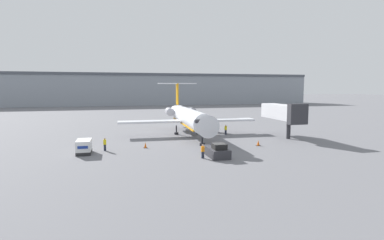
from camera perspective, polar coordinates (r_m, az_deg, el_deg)
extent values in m
plane|color=slate|center=(38.82, 4.94, -7.00)|extent=(600.00, 600.00, 0.00)
cube|color=#8C939E|center=(156.17, -9.79, 5.57)|extent=(180.00, 16.00, 14.71)
cube|color=#4C515B|center=(156.29, -9.85, 8.49)|extent=(180.00, 16.80, 1.20)
cylinder|color=silver|center=(55.09, -0.54, 0.47)|extent=(4.13, 22.04, 3.27)
cone|color=silver|center=(43.21, 2.72, -1.12)|extent=(3.37, 2.74, 3.27)
cube|color=black|center=(44.15, 2.38, -0.21)|extent=(2.81, 0.81, 0.44)
cone|color=silver|center=(67.59, -2.71, 1.53)|extent=(3.08, 3.71, 2.94)
cube|color=orange|center=(55.20, -0.54, -0.62)|extent=(3.72, 19.84, 0.20)
cube|color=silver|center=(58.09, 6.28, 0.00)|extent=(11.36, 3.16, 0.36)
cube|color=silver|center=(55.28, -8.17, -0.34)|extent=(11.36, 3.16, 0.36)
cylinder|color=#ADADB7|center=(64.51, -0.12, 1.68)|extent=(1.77, 3.53, 1.63)
cylinder|color=#ADADB7|center=(63.70, -4.30, 1.60)|extent=(1.77, 3.53, 1.63)
cube|color=orange|center=(68.09, -2.83, 4.96)|extent=(0.33, 2.21, 4.78)
cube|color=silver|center=(68.08, -2.84, 6.97)|extent=(8.67, 2.14, 0.20)
cylinder|color=black|center=(45.80, 1.96, -3.85)|extent=(0.24, 0.24, 1.72)
cylinder|color=black|center=(45.92, 1.96, -4.66)|extent=(0.80, 0.80, 0.40)
cylinder|color=black|center=(56.67, -2.99, -1.91)|extent=(0.24, 0.24, 1.72)
cylinder|color=black|center=(56.76, -2.99, -2.57)|extent=(0.80, 0.80, 0.40)
cylinder|color=black|center=(57.48, 1.20, -1.79)|extent=(0.24, 0.24, 1.72)
cylinder|color=black|center=(57.58, 1.19, -2.44)|extent=(0.80, 0.80, 0.40)
cube|color=#2D2D33|center=(39.03, 4.69, -6.07)|extent=(2.30, 4.68, 1.15)
cube|color=black|center=(37.89, 5.21, -5.02)|extent=(1.61, 1.69, 0.70)
cube|color=black|center=(41.15, 3.66, -5.66)|extent=(2.07, 0.30, 0.69)
cube|color=#232326|center=(42.97, -19.85, -5.75)|extent=(1.84, 3.21, 0.45)
cube|color=silver|center=(42.79, -19.89, -4.52)|extent=(1.84, 3.21, 1.44)
cube|color=navy|center=(41.20, -20.11, -4.93)|extent=(1.29, 0.04, 0.36)
cube|color=#232838|center=(37.87, 2.06, -6.66)|extent=(0.32, 0.20, 0.85)
cube|color=orange|center=(37.71, 2.07, -5.54)|extent=(0.40, 0.24, 0.67)
sphere|color=tan|center=(37.62, 2.07, -4.86)|extent=(0.25, 0.25, 0.25)
cube|color=#232838|center=(56.92, 6.43, -2.33)|extent=(0.32, 0.20, 0.89)
cube|color=yellow|center=(56.81, 6.44, -1.54)|extent=(0.40, 0.24, 0.70)
sphere|color=tan|center=(56.74, 6.45, -1.06)|extent=(0.26, 0.26, 0.26)
cube|color=#232838|center=(43.92, -16.25, -5.09)|extent=(0.32, 0.20, 0.89)
cube|color=yellow|center=(43.78, -16.28, -4.06)|extent=(0.40, 0.24, 0.70)
sphere|color=tan|center=(43.70, -16.30, -3.44)|extent=(0.26, 0.26, 0.26)
cube|color=black|center=(44.80, -8.86, -5.24)|extent=(0.53, 0.53, 0.04)
cone|color=orange|center=(44.72, -8.87, -4.72)|extent=(0.38, 0.38, 0.80)
cube|color=black|center=(47.02, 12.50, -4.77)|extent=(0.64, 0.64, 0.04)
cone|color=orange|center=(46.95, 12.51, -4.28)|extent=(0.46, 0.46, 0.77)
cylinder|color=#2D2D33|center=(54.47, 17.90, -1.75)|extent=(0.70, 0.70, 3.20)
cube|color=silver|center=(56.58, 16.46, 1.54)|extent=(2.60, 9.53, 2.60)
cube|color=#2D2D33|center=(52.07, 19.48, 1.05)|extent=(3.20, 1.20, 3.38)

